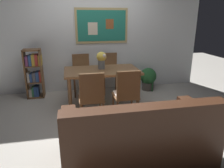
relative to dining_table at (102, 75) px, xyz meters
The scene contains 11 objects.
ground_plane 0.80m from the dining_table, 90.85° to the right, with size 12.00×12.00×0.00m, color #B7B2A8.
wall_back_with_painting 1.29m from the dining_table, 90.17° to the left, with size 5.20×0.14×2.60m.
dining_table is the anchor object (origin of this frame).
dining_chair_far_left 0.85m from the dining_table, 114.72° to the left, with size 0.40×0.41×0.91m.
dining_chair_near_left 0.86m from the dining_table, 110.24° to the right, with size 0.40×0.41×0.91m.
dining_chair_far_right 0.85m from the dining_table, 68.85° to the left, with size 0.40×0.41×0.91m.
dining_chair_near_right 0.83m from the dining_table, 69.82° to the right, with size 0.40×0.41×0.91m.
leather_couch 1.83m from the dining_table, 84.93° to the right, with size 1.80×0.84×0.84m.
bookshelf 1.56m from the dining_table, 151.01° to the left, with size 0.37×0.28×1.06m.
potted_ivy 1.48m from the dining_table, 30.16° to the left, with size 0.40×0.40×0.61m.
flower_vase 0.31m from the dining_table, 84.86° to the left, with size 0.20×0.21×0.33m.
Camera 1 is at (-0.59, -3.41, 1.70)m, focal length 33.61 mm.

